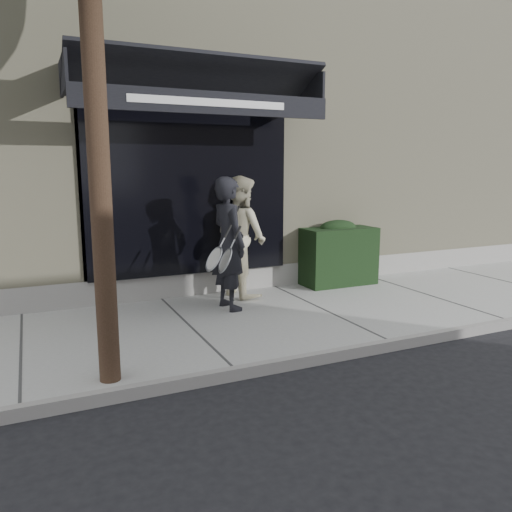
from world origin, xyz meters
name	(u,v)px	position (x,y,z in m)	size (l,w,h in m)	color
ground	(321,316)	(0.00, 0.00, 0.00)	(80.00, 80.00, 0.00)	black
sidewalk	(321,312)	(0.00, 0.00, 0.06)	(20.00, 3.00, 0.12)	#979893
curb	(390,345)	(0.00, -1.55, 0.07)	(20.00, 0.10, 0.14)	gray
building_facade	(207,142)	(-0.01, 4.96, 2.74)	(14.30, 8.04, 5.64)	#BFB792
hedge	(337,254)	(1.10, 1.25, 0.66)	(1.30, 0.70, 1.14)	black
pedestrian_front	(229,244)	(-1.22, 0.56, 1.08)	(0.74, 0.91, 1.91)	black
pedestrian_back	(241,236)	(-0.77, 1.20, 1.08)	(0.89, 1.05, 1.91)	beige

